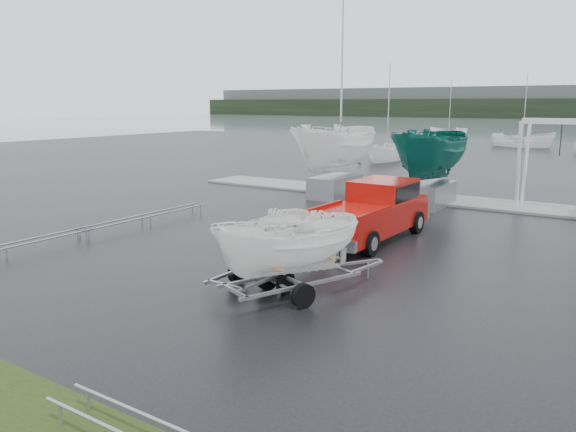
{
  "coord_description": "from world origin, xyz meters",
  "views": [
    {
      "loc": [
        7.92,
        -14.29,
        4.81
      ],
      "look_at": [
        -1.88,
        0.57,
        1.2
      ],
      "focal_mm": 35.0,
      "sensor_mm": 36.0,
      "label": 1
    }
  ],
  "objects_px": {
    "trailer_hitched": "(264,199)",
    "boat_hoist": "(560,152)",
    "trailer_parked": "(291,198)",
    "pickup_truck": "(374,209)"
  },
  "relations": [
    {
      "from": "pickup_truck",
      "to": "trailer_hitched",
      "type": "height_order",
      "value": "trailer_hitched"
    },
    {
      "from": "trailer_hitched",
      "to": "trailer_parked",
      "type": "relative_size",
      "value": 0.93
    },
    {
      "from": "trailer_parked",
      "to": "boat_hoist",
      "type": "height_order",
      "value": "trailer_parked"
    },
    {
      "from": "pickup_truck",
      "to": "trailer_hitched",
      "type": "xyz_separation_m",
      "value": [
        -0.11,
        -6.56,
        1.3
      ]
    },
    {
      "from": "trailer_hitched",
      "to": "boat_hoist",
      "type": "xyz_separation_m",
      "value": [
        4.76,
        15.67,
        0.32
      ]
    },
    {
      "from": "trailer_hitched",
      "to": "trailer_parked",
      "type": "bearing_deg",
      "value": -17.61
    },
    {
      "from": "trailer_hitched",
      "to": "trailer_parked",
      "type": "height_order",
      "value": "trailer_parked"
    },
    {
      "from": "pickup_truck",
      "to": "boat_hoist",
      "type": "xyz_separation_m",
      "value": [
        4.66,
        9.1,
        1.61
      ]
    },
    {
      "from": "pickup_truck",
      "to": "trailer_parked",
      "type": "height_order",
      "value": "trailer_parked"
    },
    {
      "from": "trailer_hitched",
      "to": "boat_hoist",
      "type": "relative_size",
      "value": 1.05
    }
  ]
}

